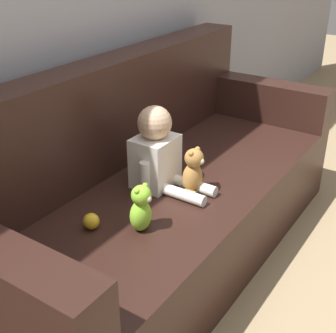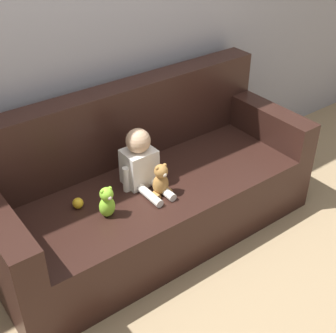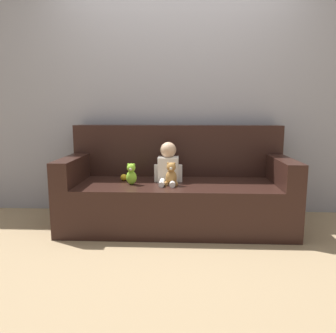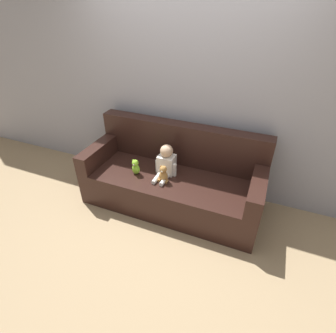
{
  "view_description": "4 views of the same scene",
  "coord_description": "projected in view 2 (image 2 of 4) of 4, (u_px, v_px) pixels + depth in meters",
  "views": [
    {
      "loc": [
        -1.59,
        -1.05,
        1.45
      ],
      "look_at": [
        -0.13,
        -0.07,
        0.56
      ],
      "focal_mm": 50.0,
      "sensor_mm": 36.0,
      "label": 1
    },
    {
      "loc": [
        -1.35,
        -1.96,
        2.12
      ],
      "look_at": [
        0.02,
        -0.14,
        0.6
      ],
      "focal_mm": 50.0,
      "sensor_mm": 36.0,
      "label": 2
    },
    {
      "loc": [
        0.06,
        -3.0,
        1.08
      ],
      "look_at": [
        -0.07,
        -0.08,
        0.58
      ],
      "focal_mm": 35.0,
      "sensor_mm": 36.0,
      "label": 3
    },
    {
      "loc": [
        0.92,
        -2.35,
        2.21
      ],
      "look_at": [
        -0.02,
        -0.07,
        0.59
      ],
      "focal_mm": 28.0,
      "sensor_mm": 36.0,
      "label": 4
    }
  ],
  "objects": [
    {
      "name": "ground_plane",
      "position": [
        154.0,
        231.0,
        3.16
      ],
      "size": [
        12.0,
        12.0,
        0.0
      ],
      "primitive_type": "plane",
      "color": "#9E8460"
    },
    {
      "name": "wall_back",
      "position": [
        100.0,
        20.0,
        2.77
      ],
      "size": [
        8.0,
        0.05,
        2.6
      ],
      "color": "#93939E",
      "rests_on": "ground_plane"
    },
    {
      "name": "couch",
      "position": [
        147.0,
        188.0,
        3.02
      ],
      "size": [
        2.09,
        0.85,
        0.94
      ],
      "color": "black",
      "rests_on": "ground_plane"
    },
    {
      "name": "person_baby",
      "position": [
        140.0,
        162.0,
        2.81
      ],
      "size": [
        0.26,
        0.36,
        0.37
      ],
      "color": "white",
      "rests_on": "couch"
    },
    {
      "name": "teddy_bear_brown",
      "position": [
        161.0,
        180.0,
        2.75
      ],
      "size": [
        0.12,
        0.1,
        0.21
      ],
      "color": "#AD7A3D",
      "rests_on": "couch"
    },
    {
      "name": "plush_toy_side",
      "position": [
        107.0,
        202.0,
        2.58
      ],
      "size": [
        0.09,
        0.09,
        0.19
      ],
      "color": "#8CD133",
      "rests_on": "couch"
    },
    {
      "name": "toy_ball",
      "position": [
        78.0,
        203.0,
        2.68
      ],
      "size": [
        0.06,
        0.06,
        0.06
      ],
      "color": "gold",
      "rests_on": "couch"
    }
  ]
}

